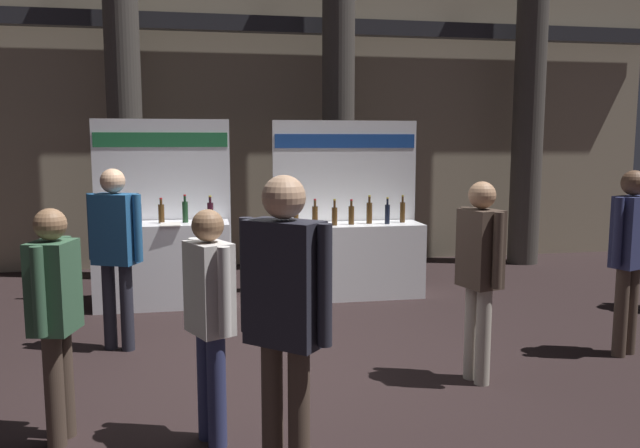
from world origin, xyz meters
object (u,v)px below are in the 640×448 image
at_px(exhibitor_booth_0, 163,257).
at_px(visitor_0, 210,310).
at_px(visitor_4, 285,305).
at_px(visitor_5, 115,242).
at_px(visitor_8, 480,265).
at_px(exhibitor_booth_1, 350,252).
at_px(visitor_7, 55,308).
at_px(visitor_2, 630,247).

height_order(exhibitor_booth_0, visitor_0, exhibitor_booth_0).
xyz_separation_m(visitor_4, visitor_5, (-1.28, 2.76, -0.05)).
relative_size(exhibitor_booth_0, visitor_0, 1.45).
xyz_separation_m(visitor_4, visitor_8, (1.79, 1.38, -0.11)).
height_order(visitor_4, visitor_8, visitor_4).
distance_m(exhibitor_booth_1, visitor_8, 3.12).
xyz_separation_m(exhibitor_booth_0, visitor_0, (0.54, -3.72, 0.31)).
height_order(visitor_0, visitor_4, visitor_4).
bearing_deg(exhibitor_booth_0, visitor_4, -77.82).
relative_size(visitor_0, visitor_5, 0.90).
bearing_deg(visitor_7, visitor_5, 8.57).
bearing_deg(visitor_5, visitor_8, 179.32).
relative_size(visitor_5, visitor_7, 1.11).
xyz_separation_m(visitor_7, visitor_8, (3.19, 0.50, 0.07)).
height_order(visitor_5, visitor_7, visitor_5).
distance_m(visitor_4, visitor_8, 2.26).
xyz_separation_m(visitor_0, visitor_5, (-0.87, 2.08, 0.14)).
height_order(visitor_4, visitor_5, visitor_4).
bearing_deg(exhibitor_booth_0, visitor_8, -47.86).
xyz_separation_m(visitor_2, visitor_5, (-4.71, 1.02, 0.03)).
xyz_separation_m(exhibitor_booth_0, visitor_8, (2.74, -3.02, 0.39)).
xyz_separation_m(visitor_5, visitor_7, (-0.13, -1.88, -0.13)).
bearing_deg(visitor_0, exhibitor_booth_1, 128.24).
bearing_deg(exhibitor_booth_0, visitor_7, -97.40).
bearing_deg(visitor_5, visitor_4, 138.41).
bearing_deg(visitor_8, visitor_4, -67.60).
height_order(visitor_7, visitor_8, visitor_8).
bearing_deg(visitor_4, exhibitor_booth_0, -36.67).
bearing_deg(visitor_0, visitor_8, 81.55).
bearing_deg(visitor_7, visitor_4, -109.40).
height_order(visitor_0, visitor_5, visitor_5).
bearing_deg(visitor_4, visitor_8, -101.19).
height_order(visitor_2, visitor_4, visitor_4).
xyz_separation_m(visitor_5, visitor_8, (3.06, -1.38, -0.06)).
bearing_deg(visitor_5, visitor_0, 136.24).
bearing_deg(exhibitor_booth_0, visitor_2, -31.23).
relative_size(visitor_4, visitor_7, 1.16).
bearing_deg(visitor_2, visitor_8, 170.13).
bearing_deg(visitor_5, exhibitor_booth_1, -124.21).
bearing_deg(visitor_8, exhibitor_booth_1, 171.88).
relative_size(visitor_5, visitor_8, 1.04).
bearing_deg(exhibitor_booth_1, visitor_5, -147.81).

